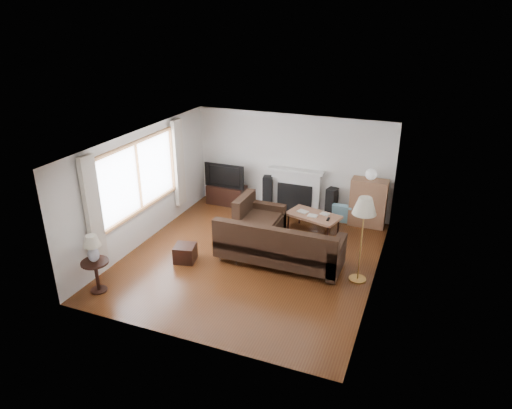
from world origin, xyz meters
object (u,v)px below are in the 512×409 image
at_px(side_table, 97,276).
at_px(floor_lamp, 361,240).
at_px(bookshelf, 368,203).
at_px(tv_stand, 227,195).
at_px(coffee_table, 313,223).
at_px(sectional_sofa, 279,243).

bearing_deg(side_table, floor_lamp, 25.96).
distance_m(bookshelf, side_table, 6.23).
relative_size(tv_stand, side_table, 1.65).
bearing_deg(coffee_table, floor_lamp, -35.93).
height_order(sectional_sofa, side_table, sectional_sofa).
height_order(tv_stand, coffee_table, tv_stand).
height_order(sectional_sofa, floor_lamp, floor_lamp).
height_order(bookshelf, floor_lamp, floor_lamp).
bearing_deg(side_table, bookshelf, 48.49).
xyz_separation_m(sectional_sofa, side_table, (-2.76, -2.19, -0.13)).
relative_size(sectional_sofa, coffee_table, 2.31).
distance_m(sectional_sofa, side_table, 3.52).
xyz_separation_m(tv_stand, floor_lamp, (3.92, -2.50, 0.60)).
relative_size(tv_stand, floor_lamp, 0.60).
bearing_deg(sectional_sofa, bookshelf, 61.05).
height_order(bookshelf, side_table, bookshelf).
distance_m(bookshelf, sectional_sofa, 2.83).
xyz_separation_m(bookshelf, floor_lamp, (0.24, -2.53, 0.28)).
distance_m(floor_lamp, side_table, 4.89).
relative_size(bookshelf, floor_lamp, 0.68).
bearing_deg(side_table, sectional_sofa, 38.43).
bearing_deg(tv_stand, floor_lamp, -32.56).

